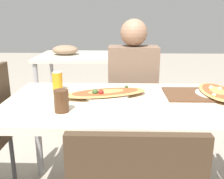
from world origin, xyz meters
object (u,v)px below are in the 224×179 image
Objects in this scene: chair_far_seated at (132,98)px; dining_table at (118,112)px; person_seated at (133,81)px; soda_can at (57,81)px; pizza_main at (106,93)px; drink_glass at (61,101)px; pizza_second at (217,92)px.

dining_table is at bearing 81.22° from chair_far_seated.
soda_can is (-0.52, -0.42, 0.10)m from person_seated.
person_seated is 2.18× the size of pizza_main.
chair_far_seated reaches higher than drink_glass.
person_seated is at bearing 63.12° from drink_glass.
soda_can is (-0.40, 0.20, 0.13)m from dining_table.
chair_far_seated is 1.04m from drink_glass.
pizza_main is (-0.08, 0.08, 0.09)m from dining_table.
dining_table is 11.42× the size of drink_glass.
drink_glass is at bearing 66.14° from chair_far_seated.
pizza_main is at bearing 73.65° from chair_far_seated.
pizza_main reaches higher than pizza_second.
pizza_main is 0.34m from drink_glass.
pizza_second is at bearing -4.53° from soda_can.
chair_far_seated is at bearing 66.14° from drink_glass.
chair_far_seated is 0.82m from pizza_second.
person_seated is at bearing 38.87° from soda_can.
pizza_main is at bearing -20.45° from soda_can.
pizza_main is 0.69m from pizza_second.
person_seated reaches higher than soda_can.
pizza_main is 1.28× the size of pizza_second.
chair_far_seated is 0.78× the size of person_seated.
drink_glass is at bearing 63.12° from person_seated.
drink_glass is at bearing -147.24° from dining_table.
chair_far_seated is 0.79m from soda_can.
person_seated reaches higher than dining_table.
person_seated is 9.46× the size of soda_can.
pizza_main is at bearing 70.33° from person_seated.
pizza_main is at bearing -176.62° from pizza_second.
drink_glass is at bearing -128.96° from pizza_main.
person_seated reaches higher than pizza_second.
chair_far_seated is 0.22m from person_seated.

